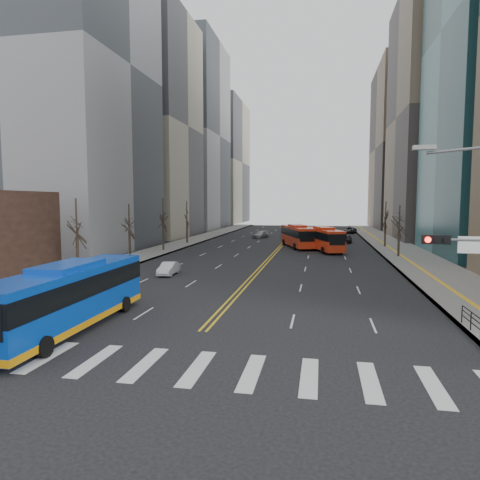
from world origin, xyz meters
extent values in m
plane|color=black|center=(0.00, 0.00, 0.00)|extent=(220.00, 220.00, 0.00)
cube|color=gray|center=(17.50, 45.00, 0.07)|extent=(7.00, 130.00, 0.15)
cube|color=gray|center=(-16.50, 45.00, 0.07)|extent=(5.00, 130.00, 0.15)
cube|color=silver|center=(-8.27, 0.00, 0.01)|extent=(0.70, 4.00, 0.01)
cube|color=silver|center=(-5.91, 0.00, 0.01)|extent=(0.70, 4.00, 0.01)
cube|color=silver|center=(-3.55, 0.00, 0.01)|extent=(0.70, 4.00, 0.01)
cube|color=silver|center=(-1.18, 0.00, 0.01)|extent=(0.70, 4.00, 0.01)
cube|color=silver|center=(1.18, 0.00, 0.01)|extent=(0.70, 4.00, 0.01)
cube|color=silver|center=(3.55, 0.00, 0.01)|extent=(0.70, 4.00, 0.01)
cube|color=silver|center=(5.91, 0.00, 0.01)|extent=(0.70, 4.00, 0.01)
cube|color=silver|center=(8.27, 0.00, 0.01)|extent=(0.70, 4.00, 0.01)
cube|color=silver|center=(10.64, 0.00, 0.01)|extent=(0.70, 4.00, 0.01)
cube|color=gold|center=(-0.20, 55.00, 0.01)|extent=(0.15, 100.00, 0.01)
cube|color=gold|center=(0.20, 55.00, 0.01)|extent=(0.15, 100.00, 0.01)
cube|color=#99999C|center=(-31.00, 40.00, 26.00)|extent=(22.00, 24.00, 52.00)
cube|color=#AFA78D|center=(-31.00, 66.00, 22.00)|extent=(22.00, 22.00, 44.00)
cube|color=#99999C|center=(-30.00, 93.00, 24.00)|extent=(20.00, 26.00, 48.00)
cube|color=#7A6954|center=(30.00, 71.00, 23.00)|extent=(20.00, 26.00, 46.00)
cube|color=#AFA78D|center=(-29.00, 125.00, 20.00)|extent=(18.00, 30.00, 40.00)
cube|color=brown|center=(29.00, 103.00, 21.00)|extent=(18.00, 30.00, 42.00)
cube|color=black|center=(11.00, 2.00, 5.50)|extent=(1.10, 0.28, 0.38)
cylinder|color=#FF190C|center=(10.65, 1.84, 5.50)|extent=(0.24, 0.08, 0.24)
cylinder|color=black|center=(11.00, 1.84, 5.50)|extent=(0.24, 0.08, 0.24)
cylinder|color=black|center=(11.35, 1.84, 5.50)|extent=(0.24, 0.08, 0.24)
cube|color=white|center=(12.30, 2.00, 5.30)|extent=(0.90, 0.06, 0.70)
cube|color=#999993|center=(10.40, 2.00, 9.30)|extent=(0.90, 0.35, 0.18)
cylinder|color=black|center=(14.30, 7.50, 0.65)|extent=(0.06, 0.06, 1.00)
cylinder|color=black|center=(14.30, 9.00, 0.65)|extent=(0.06, 0.06, 1.00)
cylinder|color=#2C231B|center=(-16.00, 19.00, 1.95)|extent=(0.28, 0.28, 3.90)
cylinder|color=#2C231B|center=(-16.00, 30.00, 1.80)|extent=(0.28, 0.28, 3.60)
cylinder|color=#2C231B|center=(-16.00, 41.00, 2.00)|extent=(0.28, 0.28, 4.00)
cylinder|color=#2C231B|center=(-16.00, 52.00, 1.90)|extent=(0.28, 0.28, 3.80)
cylinder|color=#2C231B|center=(16.00, 40.00, 1.75)|extent=(0.28, 0.28, 3.50)
cylinder|color=#2C231B|center=(16.00, 52.00, 1.88)|extent=(0.28, 0.28, 3.75)
cube|color=#0B3CAF|center=(-7.32, 4.00, 1.88)|extent=(2.74, 12.83, 3.07)
cube|color=black|center=(-7.32, 4.00, 2.47)|extent=(2.80, 12.85, 1.09)
cube|color=#0B3CAF|center=(-7.32, 4.00, 3.52)|extent=(2.16, 4.50, 0.40)
cube|color=orange|center=(-7.32, 4.00, 0.55)|extent=(2.80, 12.85, 0.35)
cylinder|color=black|center=(-5.96, -0.09, 0.50)|extent=(0.31, 1.00, 1.00)
cylinder|color=black|center=(-8.67, 8.09, 0.50)|extent=(0.31, 1.00, 1.00)
cylinder|color=black|center=(-6.01, 8.11, 0.50)|extent=(0.31, 1.00, 1.00)
cube|color=red|center=(6.62, 45.14, 1.76)|extent=(5.83, 11.13, 2.82)
cube|color=black|center=(6.62, 45.14, 2.32)|extent=(5.90, 11.16, 1.02)
cube|color=red|center=(6.62, 45.14, 3.27)|extent=(3.10, 4.25, 0.40)
cylinder|color=black|center=(6.56, 41.44, 0.50)|extent=(0.60, 1.04, 1.00)
cylinder|color=black|center=(8.91, 42.23, 0.50)|extent=(0.60, 1.04, 1.00)
cylinder|color=black|center=(4.33, 48.05, 0.50)|extent=(0.60, 1.04, 1.00)
cylinder|color=black|center=(6.68, 48.84, 0.50)|extent=(0.60, 1.04, 1.00)
cube|color=red|center=(2.63, 49.23, 1.79)|extent=(5.84, 11.31, 2.87)
cube|color=black|center=(2.63, 49.23, 2.35)|extent=(5.90, 11.35, 1.03)
cube|color=red|center=(2.63, 49.23, 3.32)|extent=(3.12, 4.31, 0.40)
cylinder|color=black|center=(2.53, 45.47, 0.50)|extent=(0.60, 1.04, 1.00)
cylinder|color=black|center=(4.93, 46.25, 0.50)|extent=(0.60, 1.04, 1.00)
cylinder|color=black|center=(0.33, 52.21, 0.50)|extent=(0.60, 1.04, 1.00)
cylinder|color=black|center=(2.72, 52.99, 0.50)|extent=(0.60, 1.04, 1.00)
imported|color=silver|center=(-8.19, 21.93, 0.61)|extent=(1.47, 3.78, 1.23)
imported|color=black|center=(10.54, 58.04, 0.71)|extent=(2.23, 4.34, 1.41)
imported|color=#9D9EA2|center=(-5.33, 65.22, 0.67)|extent=(3.18, 5.00, 1.35)
imported|color=black|center=(12.50, 80.93, 0.69)|extent=(3.54, 5.39, 1.38)
camera|label=1|loc=(6.29, -16.98, 7.08)|focal=32.00mm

